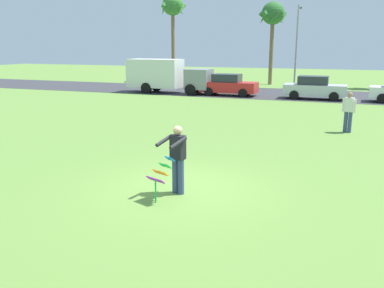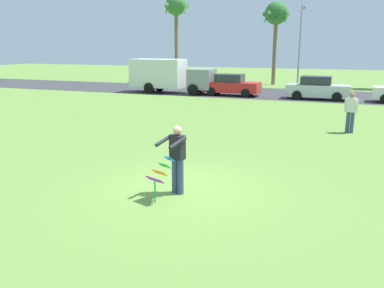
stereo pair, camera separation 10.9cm
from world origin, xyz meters
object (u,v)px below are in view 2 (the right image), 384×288
person_kite_flyer (177,157)px  parked_truck_grey_van (168,75)px  parked_car_red (231,85)px  palm_tree_left_near (176,9)px  kite_held (160,174)px  palm_tree_right_near (276,16)px  streetlight_pole (300,42)px  person_walker_far (351,111)px  parked_car_silver (317,88)px

person_kite_flyer → parked_truck_grey_van: size_ratio=0.26×
parked_car_red → palm_tree_left_near: (-8.84, 10.33, 6.52)m
kite_held → parked_truck_grey_van: parked_truck_grey_van is taller
palm_tree_right_near → streetlight_pole: size_ratio=1.09×
person_kite_flyer → person_walker_far: same height
parked_car_red → parked_truck_grey_van: bearing=-180.0°
person_kite_flyer → kite_held: (-0.19, -0.59, -0.27)m
parked_truck_grey_van → parked_car_silver: (11.39, 0.00, -0.64)m
palm_tree_left_near → kite_held: bearing=-67.5°
palm_tree_left_near → palm_tree_right_near: size_ratio=1.14×
parked_car_red → palm_tree_right_near: (1.37, 10.13, 5.52)m
palm_tree_left_near → streetlight_pole: 13.59m
kite_held → parked_car_silver: size_ratio=0.25×
kite_held → streetlight_pole: size_ratio=0.15×
kite_held → parked_truck_grey_van: bearing=113.9°
kite_held → person_walker_far: (4.19, 10.01, 0.26)m
person_kite_flyer → streetlight_pole: bearing=90.8°
parked_truck_grey_van → palm_tree_right_near: bearing=57.1°
kite_held → person_walker_far: size_ratio=0.60×
person_kite_flyer → streetlight_pole: 28.10m
parked_car_red → palm_tree_right_near: palm_tree_right_near is taller
palm_tree_right_near → parked_car_red: bearing=-97.7°
parked_car_silver → palm_tree_right_near: palm_tree_right_near is taller
parked_car_red → person_kite_flyer: bearing=-78.0°
person_walker_far → palm_tree_left_near: bearing=128.7°
kite_held → person_walker_far: person_walker_far is taller
person_kite_flyer → streetlight_pole: size_ratio=0.25×
parked_car_red → person_walker_far: bearing=-53.1°
parked_truck_grey_van → parked_car_red: bearing=0.0°
palm_tree_left_near → parked_car_red: bearing=-49.5°
streetlight_pole → person_kite_flyer: bearing=-89.2°
kite_held → palm_tree_right_near: 31.91m
parked_truck_grey_van → parked_car_red: (5.19, 0.00, -0.64)m
parked_car_silver → person_kite_flyer: bearing=-95.1°
person_kite_flyer → kite_held: 0.68m
streetlight_pole → palm_tree_right_near: bearing=133.6°
palm_tree_right_near → kite_held: bearing=-84.9°
person_walker_far → kite_held: bearing=-112.7°
streetlight_pole → person_walker_far: 19.28m
palm_tree_right_near → streetlight_pole: palm_tree_right_near is taller
streetlight_pole → parked_truck_grey_van: bearing=-141.3°
parked_car_silver → streetlight_pole: (-2.20, 7.37, 3.22)m
parked_car_silver → palm_tree_left_near: (-15.04, 10.33, 6.52)m
person_kite_flyer → parked_car_red: (-4.38, 20.57, -0.18)m
parked_truck_grey_van → person_walker_far: (13.56, -11.15, -0.48)m
person_kite_flyer → palm_tree_right_near: palm_tree_right_near is taller
person_kite_flyer → streetlight_pole: streetlight_pole is taller
person_kite_flyer → parked_car_red: size_ratio=0.41×
palm_tree_right_near → person_walker_far: (7.00, -21.28, -5.36)m
parked_truck_grey_van → palm_tree_left_near: palm_tree_left_near is taller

